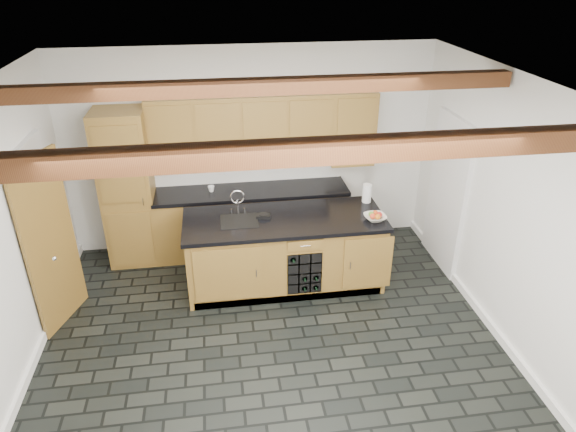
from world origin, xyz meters
The scene contains 10 objects.
ground centered at (0.00, 0.00, 0.00)m, with size 5.00×5.00×0.00m, color black.
room_shell centered at (-0.09, 0.53, 1.53)m, with size 5.01×5.00×5.00m.
back_cabinetry centered at (-0.38, 2.24, 0.98)m, with size 3.65×0.62×2.20m.
island centered at (0.31, 1.28, 0.46)m, with size 2.48×0.96×0.93m.
faucet centered at (-0.25, 1.33, 0.96)m, with size 0.45×0.40×0.34m.
kitchen_scale centered at (0.05, 1.35, 0.96)m, with size 0.19×0.12×0.05m.
fruit_bowl centered at (1.38, 1.09, 0.96)m, with size 0.26×0.26×0.06m, color beige.
fruit_cluster centered at (1.38, 1.09, 1.00)m, with size 0.16×0.17×0.07m.
paper_towel centered at (1.42, 1.60, 1.05)m, with size 0.12×0.12×0.24m, color white.
mug centered at (-0.57, 2.22, 0.97)m, with size 0.09×0.09×0.08m, color white.
Camera 1 is at (-0.47, -4.20, 3.81)m, focal length 32.00 mm.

